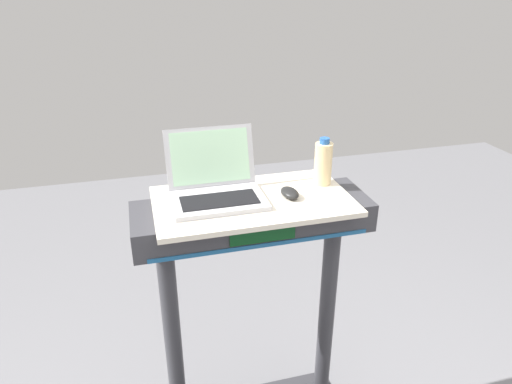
# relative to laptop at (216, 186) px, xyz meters

# --- Properties ---
(desk_board) EXTENTS (0.73, 0.42, 0.02)m
(desk_board) POSITION_rel_laptop_xyz_m (0.13, -0.05, -0.06)
(desk_board) COLOR beige
(desk_board) RESTS_ON treadmill_base
(laptop) EXTENTS (0.34, 0.30, 0.24)m
(laptop) POSITION_rel_laptop_xyz_m (0.00, 0.00, 0.00)
(laptop) COLOR #B7B7BC
(laptop) RESTS_ON desk_board
(computer_mouse) EXTENTS (0.07, 0.11, 0.03)m
(computer_mouse) POSITION_rel_laptop_xyz_m (0.27, -0.07, -0.03)
(computer_mouse) COLOR black
(computer_mouse) RESTS_ON desk_board
(water_bottle) EXTENTS (0.07, 0.07, 0.19)m
(water_bottle) POSITION_rel_laptop_xyz_m (0.43, 0.02, 0.04)
(water_bottle) COLOR beige
(water_bottle) RESTS_ON desk_board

